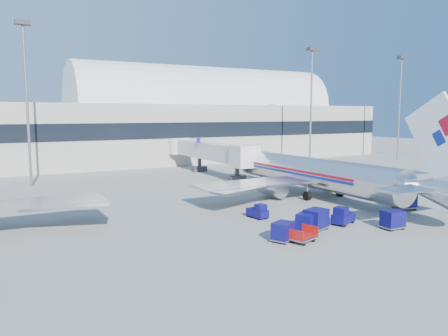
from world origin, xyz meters
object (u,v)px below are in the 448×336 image
barrier_near (380,191)px  tug_left (258,212)px  jetbridge_near (205,150)px  cart_train_a (316,219)px  barrier_mid (398,189)px  cart_open_red (303,237)px  mast_east (311,89)px  airliner_main (319,173)px  cart_train_b (306,222)px  tug_lead (343,216)px  mast_far_east (400,92)px  cart_solo_near (393,219)px  barrier_far (415,187)px  mast_west (26,79)px  tug_right (403,201)px  cart_train_c (283,231)px

barrier_near → tug_left: (-20.54, -3.09, 0.21)m
jetbridge_near → cart_train_a: jetbridge_near is taller
barrier_mid → cart_train_a: bearing=-157.1°
barrier_mid → cart_open_red: 27.65m
tug_left → mast_east: bearing=-53.2°
airliner_main → cart_train_a: airliner_main is taller
jetbridge_near → barrier_mid: jetbridge_near is taller
barrier_near → cart_train_b: cart_train_b is taller
barrier_near → tug_lead: (-14.99, -8.83, 0.31)m
jetbridge_near → mast_far_east: bearing=-1.0°
tug_left → cart_solo_near: 12.27m
barrier_near → tug_left: size_ratio=1.28×
barrier_far → cart_train_a: size_ratio=1.20×
jetbridge_near → cart_open_red: (-11.44, -40.33, -3.51)m
cart_train_a → airliner_main: bearing=29.5°
cart_train_a → cart_solo_near: bearing=-45.0°
cart_train_a → jetbridge_near: bearing=59.3°
mast_east → tug_lead: mast_east is taller
barrier_near → cart_solo_near: size_ratio=1.51×
tug_left → mast_west: bearing=22.5°
cart_train_a → mast_far_east: bearing=15.2°
jetbridge_near → barrier_far: 33.63m
tug_left → airliner_main: bearing=-72.8°
airliner_main → mast_east: (20.00, 25.49, 11.87)m
mast_west → barrier_near: 49.33m
barrier_near → tug_right: tug_right is taller
mast_west → tug_lead: 45.64m
barrier_near → cart_solo_near: (-12.35, -12.23, 0.44)m
cart_solo_near → mast_east: bearing=62.6°
tug_lead → tug_right: tug_lead is taller
cart_train_c → cart_solo_near: 10.89m
barrier_far → barrier_near: bearing=180.0°
barrier_near → cart_open_red: size_ratio=1.17×
barrier_mid → tug_right: (-6.95, -6.30, 0.21)m
mast_east → cart_train_b: bearing=-130.4°
barrier_mid → cart_train_a: size_ratio=1.20×
barrier_far → cart_train_a: bearing=-159.9°
mast_east → cart_solo_near: mast_east is taller
mast_east → tug_lead: bearing=-126.2°
cart_train_c → mast_west: bearing=85.4°
barrier_mid → tug_lead: size_ratio=1.05×
tug_left → jetbridge_near: bearing=-24.5°
barrier_mid → tug_left: 24.04m
mast_west → cart_train_c: (14.88, -38.61, -13.95)m
cart_solo_near → cart_train_b: bearing=161.5°
airliner_main → cart_train_b: airliner_main is taller
airliner_main → barrier_mid: bearing=-12.5°
jetbridge_near → cart_train_b: (-9.24, -38.05, -3.06)m
cart_solo_near → barrier_near: bearing=48.5°
tug_right → mast_west: bearing=160.9°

